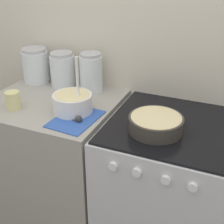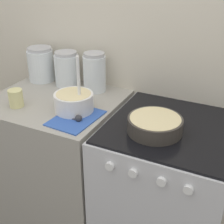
{
  "view_description": "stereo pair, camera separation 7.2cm",
  "coord_description": "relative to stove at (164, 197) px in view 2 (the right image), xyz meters",
  "views": [
    {
      "loc": [
        0.59,
        -1.03,
        1.67
      ],
      "look_at": [
        0.05,
        0.24,
        0.96
      ],
      "focal_mm": 50.0,
      "sensor_mm": 36.0,
      "label": 1
    },
    {
      "loc": [
        0.65,
        -1.0,
        1.67
      ],
      "look_at": [
        0.05,
        0.24,
        0.96
      ],
      "focal_mm": 50.0,
      "sensor_mm": 36.0,
      "label": 2
    }
  ],
  "objects": [
    {
      "name": "tin_can",
      "position": [
        -0.83,
        -0.17,
        0.51
      ],
      "size": [
        0.08,
        0.08,
        0.1
      ],
      "color": "beige",
      "rests_on": "countertop_cabinet"
    },
    {
      "name": "wall_back",
      "position": [
        -0.33,
        0.35,
        0.74
      ],
      "size": [
        4.46,
        0.05,
        2.4
      ],
      "color": "beige",
      "rests_on": "ground_plane"
    },
    {
      "name": "mixing_bowl",
      "position": [
        -0.51,
        -0.08,
        0.52
      ],
      "size": [
        0.21,
        0.21,
        0.31
      ],
      "color": "white",
      "rests_on": "countertop_cabinet"
    },
    {
      "name": "stove",
      "position": [
        0.0,
        0.0,
        0.0
      ],
      "size": [
        0.63,
        0.66,
        0.91
      ],
      "color": "silver",
      "rests_on": "ground_plane"
    },
    {
      "name": "baking_pan",
      "position": [
        -0.05,
        -0.1,
        0.5
      ],
      "size": [
        0.26,
        0.26,
        0.07
      ],
      "color": "#38332D",
      "rests_on": "stove"
    },
    {
      "name": "countertop_cabinet",
      "position": [
        -0.7,
        0.0,
        0.0
      ],
      "size": [
        0.73,
        0.65,
        0.91
      ],
      "color": "#9E998E",
      "rests_on": "ground_plane"
    },
    {
      "name": "measuring_spoon",
      "position": [
        -0.44,
        -0.17,
        0.47
      ],
      "size": [
        0.12,
        0.04,
        0.04
      ],
      "color": "#333338",
      "rests_on": "countertop_cabinet"
    },
    {
      "name": "storage_jar_right",
      "position": [
        -0.55,
        0.22,
        0.56
      ],
      "size": [
        0.14,
        0.14,
        0.24
      ],
      "color": "silver",
      "rests_on": "countertop_cabinet"
    },
    {
      "name": "storage_jar_left",
      "position": [
        -0.95,
        0.22,
        0.55
      ],
      "size": [
        0.17,
        0.17,
        0.22
      ],
      "color": "silver",
      "rests_on": "countertop_cabinet"
    },
    {
      "name": "storage_jar_middle",
      "position": [
        -0.75,
        0.22,
        0.55
      ],
      "size": [
        0.15,
        0.15,
        0.22
      ],
      "color": "silver",
      "rests_on": "countertop_cabinet"
    },
    {
      "name": "recipe_page",
      "position": [
        -0.46,
        -0.14,
        0.46
      ],
      "size": [
        0.22,
        0.29,
        0.01
      ],
      "color": "#3359B2",
      "rests_on": "countertop_cabinet"
    }
  ]
}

